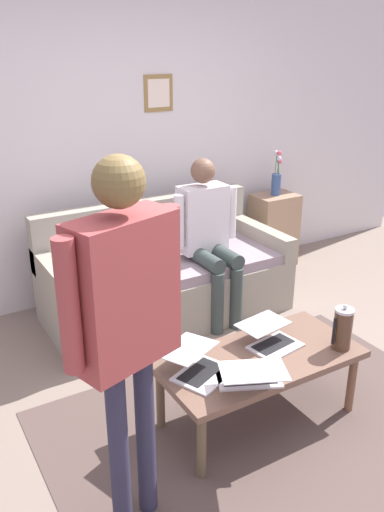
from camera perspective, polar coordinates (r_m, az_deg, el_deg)
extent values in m
plane|color=gray|center=(3.27, 6.89, -17.67)|extent=(7.68, 7.68, 0.00)
cube|color=brown|center=(3.27, 8.06, -17.71)|extent=(2.46, 1.73, 0.01)
cube|color=silver|center=(4.52, -9.68, 12.36)|extent=(7.04, 0.10, 2.70)
cube|color=olive|center=(4.63, -3.65, 17.09)|extent=(0.26, 0.02, 0.30)
cube|color=beige|center=(4.62, -3.59, 17.08)|extent=(0.20, 0.00, 0.23)
cube|color=gray|center=(4.31, -2.69, -3.76)|extent=(1.91, 0.90, 0.42)
cube|color=gray|center=(4.19, -2.62, -0.78)|extent=(1.67, 0.82, 0.08)
cube|color=gray|center=(4.46, -5.09, 3.19)|extent=(1.91, 0.14, 0.46)
cube|color=gray|center=(4.64, 7.05, 2.16)|extent=(0.12, 0.90, 0.20)
cube|color=gray|center=(3.89, -14.51, -2.43)|extent=(0.12, 0.90, 0.20)
cube|color=brown|center=(3.09, 7.30, -10.92)|extent=(1.17, 0.57, 0.04)
cylinder|color=brown|center=(3.39, 16.77, -12.94)|extent=(0.05, 0.05, 0.39)
cylinder|color=brown|center=(2.83, 1.03, -19.75)|extent=(0.05, 0.05, 0.39)
cylinder|color=brown|center=(3.64, 11.63, -9.68)|extent=(0.05, 0.05, 0.39)
cylinder|color=brown|center=(3.14, -3.41, -15.01)|extent=(0.05, 0.05, 0.39)
cube|color=silver|center=(2.90, 6.02, -12.76)|extent=(0.40, 0.34, 0.01)
cube|color=black|center=(2.88, 6.10, -12.84)|extent=(0.31, 0.24, 0.00)
cube|color=silver|center=(2.74, 6.63, -12.18)|extent=(0.39, 0.33, 0.01)
cube|color=white|center=(2.74, 6.61, -12.15)|extent=(0.35, 0.30, 0.01)
cube|color=silver|center=(3.17, 8.95, -9.58)|extent=(0.33, 0.25, 0.01)
cube|color=black|center=(3.17, 8.73, -9.35)|extent=(0.27, 0.16, 0.00)
cube|color=silver|center=(3.18, 7.65, -7.25)|extent=(0.32, 0.24, 0.01)
cube|color=silver|center=(3.18, 7.69, -7.26)|extent=(0.29, 0.21, 0.01)
cube|color=silver|center=(2.90, 1.27, -12.62)|extent=(0.37, 0.34, 0.01)
cube|color=black|center=(2.90, 0.95, -12.37)|extent=(0.29, 0.23, 0.00)
cube|color=silver|center=(2.88, -0.55, -9.93)|extent=(0.36, 0.33, 0.02)
cube|color=#B2CCF3|center=(2.88, -0.51, -9.95)|extent=(0.33, 0.29, 0.02)
cylinder|color=#4C3323|center=(3.19, 15.88, -7.66)|extent=(0.11, 0.11, 0.24)
cylinder|color=#B7B7BC|center=(3.13, 16.11, -5.64)|extent=(0.11, 0.11, 0.02)
sphere|color=#B2B2B7|center=(3.12, 16.16, -5.27)|extent=(0.03, 0.03, 0.03)
cube|color=black|center=(3.14, 15.01, -7.82)|extent=(0.01, 0.01, 0.17)
cube|color=#A07E60|center=(5.31, 8.74, 2.79)|extent=(0.42, 0.32, 0.72)
cylinder|color=#354F82|center=(5.18, 9.03, 7.60)|extent=(0.09, 0.09, 0.20)
cylinder|color=#3D7038|center=(5.15, 9.02, 9.79)|extent=(0.02, 0.01, 0.19)
sphere|color=silver|center=(5.13, 9.04, 10.86)|extent=(0.05, 0.05, 0.05)
cylinder|color=#3D7038|center=(5.16, 9.25, 9.38)|extent=(0.01, 0.02, 0.12)
sphere|color=silver|center=(5.15, 9.33, 10.05)|extent=(0.05, 0.05, 0.05)
cylinder|color=#3D7038|center=(5.12, 9.25, 9.49)|extent=(0.03, 0.01, 0.15)
sphere|color=silver|center=(5.10, 9.36, 10.31)|extent=(0.04, 0.04, 0.04)
cylinder|color=#3D7038|center=(5.13, 9.31, 9.34)|extent=(0.02, 0.01, 0.13)
sphere|color=#E44A63|center=(5.12, 9.44, 10.01)|extent=(0.04, 0.04, 0.04)
cylinder|color=#3D7038|center=(5.12, 9.23, 9.77)|extent=(0.04, 0.02, 0.20)
sphere|color=#DB5461|center=(5.08, 9.36, 10.86)|extent=(0.04, 0.04, 0.04)
cylinder|color=#2C2B41|center=(2.46, -7.87, -20.20)|extent=(0.09, 0.09, 0.87)
cylinder|color=#2C2B41|center=(2.54, -5.02, -18.55)|extent=(0.09, 0.09, 0.87)
cube|color=#9C3E3E|center=(2.09, -7.27, -3.82)|extent=(0.47, 0.31, 0.62)
cylinder|color=#9C3E3E|center=(1.94, -13.11, -5.39)|extent=(0.10, 0.10, 0.52)
cylinder|color=#9C3E3E|center=(2.23, -2.31, -1.01)|extent=(0.10, 0.10, 0.52)
sphere|color=brown|center=(1.94, -7.89, 7.93)|extent=(0.20, 0.20, 0.20)
cylinder|color=#37433F|center=(4.11, 4.73, -4.55)|extent=(0.10, 0.10, 0.50)
cylinder|color=#37433F|center=(4.02, 2.74, -5.11)|extent=(0.10, 0.10, 0.50)
cylinder|color=#37433F|center=(4.12, 3.43, 0.14)|extent=(0.12, 0.40, 0.12)
cylinder|color=#37433F|center=(4.04, 1.42, -0.32)|extent=(0.12, 0.40, 0.12)
cube|color=silver|center=(4.13, 1.14, 4.07)|extent=(0.37, 0.20, 0.52)
cylinder|color=silver|center=(4.21, 4.26, 4.72)|extent=(0.08, 0.08, 0.42)
cylinder|color=silver|center=(3.97, -1.40, 3.70)|extent=(0.08, 0.08, 0.42)
sphere|color=brown|center=(4.03, 1.18, 9.14)|extent=(0.19, 0.19, 0.19)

